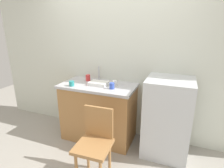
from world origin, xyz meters
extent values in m
plane|color=#9E998E|center=(0.00, 0.00, 0.00)|extent=(8.00, 8.00, 0.00)
cube|color=silver|center=(0.00, 1.00, 1.31)|extent=(4.80, 0.10, 2.61)
cube|color=#A87542|center=(-0.21, 0.65, 0.45)|extent=(1.13, 0.60, 0.90)
cube|color=#B7B7BC|center=(-0.21, 0.65, 0.92)|extent=(1.17, 0.64, 0.04)
cylinder|color=#B7B7BC|center=(-0.31, 0.90, 1.05)|extent=(0.02, 0.02, 0.23)
cube|color=silver|center=(0.86, 0.65, 0.57)|extent=(0.62, 0.59, 1.13)
cylinder|color=#A87542|center=(-0.04, -0.05, 0.23)|extent=(0.04, 0.04, 0.45)
cylinder|color=#A87542|center=(0.26, -0.04, 0.23)|extent=(0.04, 0.04, 0.45)
cube|color=#A87542|center=(0.11, -0.19, 0.47)|extent=(0.42, 0.42, 0.04)
cube|color=#A87542|center=(0.11, -0.01, 0.69)|extent=(0.36, 0.04, 0.40)
cube|color=white|center=(-0.19, 0.63, 0.96)|extent=(0.28, 0.20, 0.05)
cylinder|color=red|center=(-0.45, 0.78, 0.98)|extent=(0.08, 0.08, 0.10)
cylinder|color=teal|center=(-0.55, 0.44, 0.97)|extent=(0.08, 0.08, 0.08)
cylinder|color=white|center=(0.05, 0.69, 0.98)|extent=(0.07, 0.07, 0.08)
cylinder|color=blue|center=(0.07, 0.54, 0.98)|extent=(0.07, 0.07, 0.09)
camera|label=1|loc=(0.96, -1.77, 1.81)|focal=29.12mm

